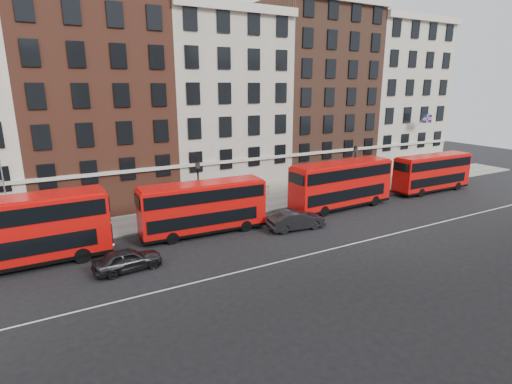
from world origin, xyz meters
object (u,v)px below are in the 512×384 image
bus_a (15,231)px  traffic_light (440,162)px  car_rear (128,260)px  bus_c (341,184)px  bus_d (432,172)px  car_front (296,220)px  bus_b (203,207)px

bus_a → traffic_light: (45.23, 2.94, -0.08)m
car_rear → bus_a: bearing=53.3°
bus_c → bus_d: (13.11, 0.00, -0.21)m
car_front → traffic_light: (25.34, 5.69, 1.65)m
traffic_light → bus_d: bearing=-150.3°
bus_b → car_rear: bus_b is taller
bus_b → bus_d: size_ratio=1.02×
bus_d → bus_b: bearing=-179.4°
bus_c → bus_b: bearing=177.6°
bus_c → car_rear: bus_c is taller
bus_a → car_rear: bus_a is taller
bus_a → bus_d: bearing=-0.3°
bus_c → traffic_light: bearing=6.8°
traffic_light → car_front: bearing=-167.3°
bus_d → car_rear: 34.25m
bus_d → car_rear: bearing=-173.0°
bus_b → car_rear: (-6.72, -3.81, -1.53)m
bus_c → bus_d: bus_c is taller
bus_d → car_front: size_ratio=2.06×
bus_c → car_front: 7.77m
traffic_light → bus_b: bearing=-174.8°
bus_b → bus_d: (27.28, -0.00, -0.03)m
bus_a → bus_c: (26.96, -0.00, -0.08)m
bus_b → car_front: bus_b is taller
bus_a → bus_d: size_ratio=1.13×
bus_a → car_front: 20.15m
bus_b → bus_c: 14.17m
car_front → car_rear: bearing=100.4°
bus_d → traffic_light: bearing=30.3°
bus_a → bus_b: (12.79, 0.00, -0.27)m
car_rear → traffic_light: bearing=-84.8°
bus_c → car_rear: (-20.90, -3.81, -1.72)m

